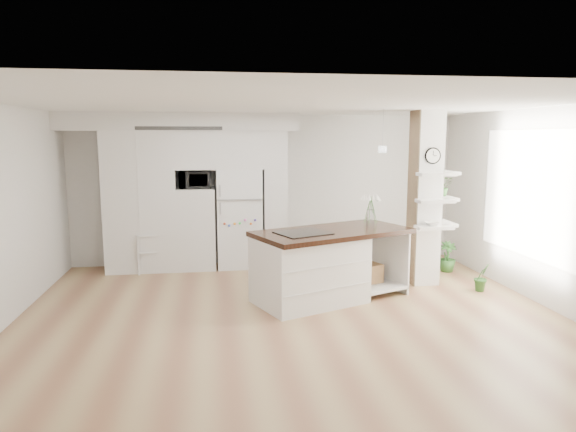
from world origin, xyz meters
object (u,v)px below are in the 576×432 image
Objects in this scene: bookshelf at (156,255)px; floor_plant_a at (482,277)px; kitchen_island at (317,265)px; refrigerator at (239,218)px.

bookshelf reaches higher than floor_plant_a.
bookshelf is 1.58× the size of floor_plant_a.
kitchen_island reaches higher than floor_plant_a.
refrigerator is at bearing -4.58° from bookshelf.
kitchen_island is 3.62× the size of bookshelf.
kitchen_island is 3.14m from bookshelf.
floor_plant_a is at bearing -32.20° from bookshelf.
floor_plant_a is at bearing -20.13° from kitchen_island.
refrigerator is 4.13m from floor_plant_a.
floor_plant_a is at bearing -30.15° from refrigerator.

